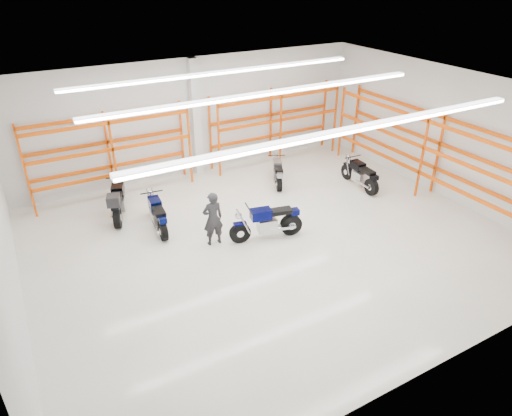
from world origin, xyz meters
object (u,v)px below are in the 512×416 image
motorcycle_back_b (158,216)px  structural_column (196,118)px  motorcycle_back_c (278,173)px  standing_man (213,219)px  motorcycle_back_d (361,176)px  motorcycle_main (269,223)px  motorcycle_back_a (118,202)px

motorcycle_back_b → structural_column: structural_column is taller
motorcycle_back_c → structural_column: size_ratio=0.41×
standing_man → structural_column: (1.68, 5.16, 1.39)m
motorcycle_back_d → standing_man: bearing=-172.4°
standing_man → structural_column: structural_column is taller
standing_man → structural_column: bearing=-105.0°
motorcycle_main → structural_column: size_ratio=0.51×
standing_man → motorcycle_main: bearing=164.9°
structural_column → standing_man: bearing=-108.0°
motorcycle_back_b → motorcycle_back_c: motorcycle_back_b is taller
motorcycle_back_c → motorcycle_back_d: (2.55, -1.79, 0.04)m
motorcycle_back_b → structural_column: (2.88, 3.54, 1.75)m
motorcycle_back_c → motorcycle_back_a: bearing=177.1°
motorcycle_back_b → standing_man: size_ratio=1.26×
motorcycle_back_b → motorcycle_back_c: 5.18m
motorcycle_back_d → motorcycle_back_b: bearing=174.3°
motorcycle_back_a → standing_man: (2.09, -2.95, 0.26)m
motorcycle_main → motorcycle_back_c: (2.25, 3.18, -0.08)m
motorcycle_back_a → motorcycle_back_b: 1.61m
motorcycle_back_a → motorcycle_back_d: size_ratio=1.11×
motorcycle_back_b → motorcycle_main: bearing=-37.2°
motorcycle_back_b → motorcycle_back_d: motorcycle_back_b is taller
motorcycle_main → motorcycle_back_d: 5.00m
motorcycle_main → structural_column: structural_column is taller
motorcycle_back_a → motorcycle_back_b: (0.89, -1.34, -0.10)m
motorcycle_main → motorcycle_back_c: bearing=54.8°
structural_column → motorcycle_main: bearing=-90.5°
motorcycle_back_a → standing_man: bearing=-54.7°
motorcycle_back_d → standing_man: 6.50m
motorcycle_back_a → structural_column: 4.67m
motorcycle_back_a → motorcycle_back_c: 5.98m
motorcycle_main → motorcycle_back_b: (-2.83, 2.15, -0.03)m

